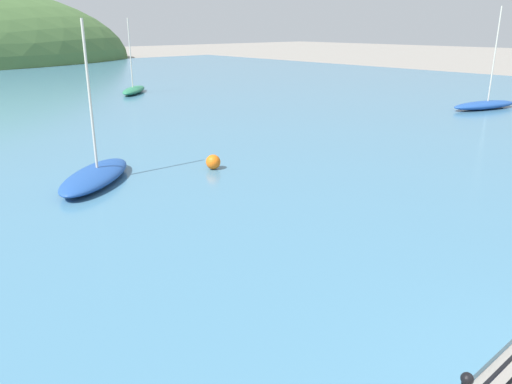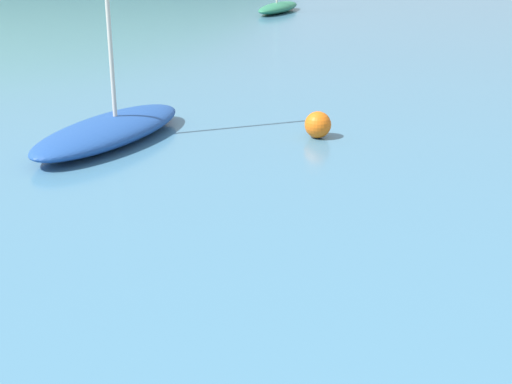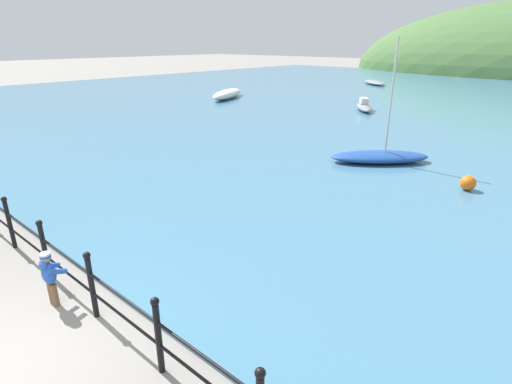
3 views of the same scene
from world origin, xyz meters
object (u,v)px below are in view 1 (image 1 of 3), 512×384
(boat_white_sailboat, at_px, (485,104))
(boat_twin_mast, at_px, (95,175))
(boat_far_left, at_px, (134,90))
(mooring_buoy, at_px, (213,162))

(boat_white_sailboat, xyz_separation_m, boat_twin_mast, (-20.78, 1.30, -0.01))
(boat_white_sailboat, distance_m, boat_far_left, 20.73)
(boat_white_sailboat, relative_size, boat_twin_mast, 1.17)
(boat_far_left, xyz_separation_m, boat_twin_mast, (-10.23, -16.55, -0.01))
(boat_far_left, distance_m, boat_twin_mast, 19.46)
(boat_far_left, bearing_deg, boat_white_sailboat, -59.43)
(boat_far_left, relative_size, boat_twin_mast, 1.06)
(boat_white_sailboat, relative_size, mooring_buoy, 11.34)
(boat_far_left, bearing_deg, mooring_buoy, -111.57)
(boat_white_sailboat, height_order, boat_twin_mast, boat_white_sailboat)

